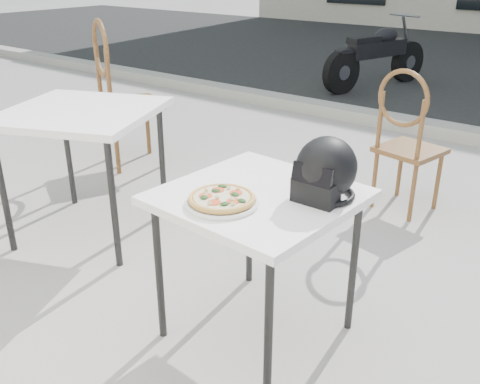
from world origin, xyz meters
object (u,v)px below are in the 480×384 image
Objects in this scene: plate at (222,203)px; motorcycle at (377,57)px; cafe_chair_side at (118,86)px; cafe_table_main at (258,207)px; cafe_chair_main at (406,134)px; pizza at (222,198)px; helmet at (325,172)px; cafe_table_side at (81,121)px.

motorcycle is at bearing 108.07° from plate.
cafe_chair_side is 3.95m from motorcycle.
cafe_chair_side reaches higher than cafe_table_main.
cafe_chair_main is (0.04, 1.79, -0.16)m from plate.
cafe_table_main is 0.20m from pizza.
pizza is 5.46m from motorcycle.
helmet is 0.14× the size of motorcycle.
cafe_table_main is 3.02× the size of helmet.
cafe_table_main is 5.30m from motorcycle.
plate is 1.01× the size of pizza.
cafe_table_side is at bearing 156.13° from cafe_chair_side.
cafe_chair_side is (-2.12, -0.53, 0.11)m from cafe_chair_main.
cafe_table_main is at bearing -54.02° from motorcycle.
helmet is at bearing -1.74° from cafe_table_side.
pizza reaches higher than plate.
plate is (-0.05, -0.18, 0.07)m from cafe_table_main.
helmet is 1.61m from cafe_table_side.
cafe_chair_side is at bearing 153.19° from cafe_table_main.
cafe_chair_side is at bearing 25.92° from cafe_chair_main.
plate is at bearing -14.76° from cafe_table_side.
motorcycle is at bearing -51.16° from cafe_chair_main.
cafe_table_side is 0.92× the size of cafe_chair_side.
cafe_table_side is at bearing -68.96° from motorcycle.
cafe_chair_main reaches higher than cafe_table_main.
cafe_chair_side is (-2.08, 1.25, -0.07)m from pizza.
cafe_table_main is 2.35× the size of plate.
cafe_table_main is at bearing -7.19° from cafe_table_side.
plate is 0.28× the size of cafe_chair_side.
cafe_table_side reaches higher than pizza.
helmet is at bearing -175.48° from cafe_chair_side.
pizza is at bearing 175.44° from cafe_chair_side.
cafe_chair_side is (-2.08, 1.25, -0.05)m from plate.
cafe_table_main is 0.66× the size of cafe_chair_side.
cafe_table_main is at bearing -151.81° from helmet.
plate is 0.34× the size of cafe_chair_main.
pizza is at bearing -104.52° from cafe_table_main.
pizza is 0.34× the size of cafe_chair_main.
cafe_chair_side is at bearing -78.87° from motorcycle.
pizza is at bearing -55.09° from motorcycle.
motorcycle is (-0.35, 4.83, -0.31)m from cafe_table_side.
cafe_chair_main is at bearing 88.65° from pizza.
cafe_table_side is (-1.61, 0.05, -0.09)m from helmet.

